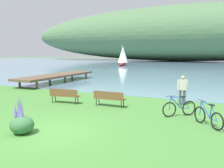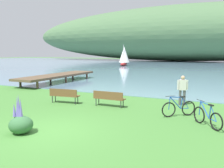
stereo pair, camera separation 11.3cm
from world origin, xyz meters
name	(u,v)px [view 1 (the left image)]	position (x,y,z in m)	size (l,w,h in m)	color
ground_plane	(51,131)	(0.00, 0.00, 0.00)	(200.00, 200.00, 0.00)	#478438
bay_water	(191,66)	(0.00, 48.12, 0.02)	(180.00, 80.00, 0.04)	#6B8EA8
distant_hillside	(178,34)	(-7.36, 73.88, 9.04)	(111.90, 28.00, 18.01)	#4C7047
park_bench_near_camera	(64,95)	(-2.53, 4.35, 0.52)	(1.84, 0.68, 0.88)	brown
park_bench_further_along	(109,97)	(0.26, 4.68, 0.52)	(1.80, 0.49, 0.88)	brown
bicycle_leaning_near_bench	(179,108)	(4.14, 4.25, 0.40)	(1.39, 1.19, 1.01)	black
bicycle_beside_path	(208,117)	(5.46, 3.16, 0.40)	(1.22, 1.37, 1.01)	black
person_at_shoreline	(183,88)	(3.92, 6.78, 0.98)	(0.57, 0.35, 1.71)	#4C4C51
echium_bush_beside_closest	(22,123)	(-0.84, -0.65, 0.39)	(0.89, 0.89, 1.48)	#386B3D
sailboat_nearest_to_shore	(123,56)	(-13.78, 41.65, 2.20)	(2.57, 4.01, 4.59)	#B22323
pier_dock	(57,76)	(-9.00, 12.12, 0.69)	(2.40, 10.00, 0.80)	brown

